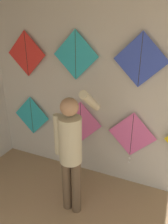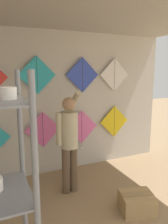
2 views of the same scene
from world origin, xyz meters
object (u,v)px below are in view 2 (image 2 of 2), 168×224
shopkeeper (69,137)px  kite_6 (82,75)px  kite_2 (82,128)px  kite_5 (37,75)px  kite_7 (114,75)px  cardboard_box (137,202)px  kite_1 (43,130)px  kite_3 (114,121)px

shopkeeper → kite_6: bearing=55.0°
kite_2 → kite_5: bearing=180.0°
kite_7 → cardboard_box: bearing=-110.6°
kite_1 → kite_2: 0.83m
kite_3 → kite_1: bearing=180.0°
shopkeeper → cardboard_box: (0.71, -0.92, -0.84)m
kite_6 → kite_2: bearing=-178.5°
kite_2 → kite_5: 1.42m
kite_1 → kite_7: kite_7 is taller
cardboard_box → kite_3: bearing=68.7°
kite_7 → kite_3: bearing=0.0°
cardboard_box → kite_6: bearing=93.6°
kite_1 → kite_5: bearing=180.0°
shopkeeper → cardboard_box: shopkeeper is taller
kite_7 → kite_1: bearing=180.0°
kite_3 → kite_7: size_ratio=1.00×
kite_2 → kite_1: bearing=180.0°
cardboard_box → kite_6: 2.51m
shopkeeper → kite_6: (0.60, 0.80, 0.98)m
kite_7 → kite_5: bearing=180.0°
shopkeeper → kite_3: 1.60m
kite_6 → kite_7: size_ratio=1.00×
cardboard_box → kite_2: (-0.12, 1.72, 0.73)m
cardboard_box → kite_5: bearing=120.6°
shopkeeper → kite_1: 0.84m
shopkeeper → kite_7: bearing=32.4°
kite_5 → kite_7: kite_5 is taller
kite_5 → kite_2: bearing=-0.0°
cardboard_box → kite_5: size_ratio=0.80×
kite_5 → kite_7: bearing=0.0°
shopkeeper → kite_5: (-0.31, 0.80, 0.99)m
cardboard_box → kite_5: 2.71m
kite_5 → kite_7: 1.67m
kite_3 → kite_5: kite_5 is taller
cardboard_box → kite_7: 2.59m
kite_3 → kite_2: bearing=-180.0°
cardboard_box → kite_7: kite_7 is taller
kite_2 → kite_7: kite_7 is taller
shopkeeper → kite_2: (0.58, 0.80, -0.12)m
shopkeeper → kite_2: 1.00m
kite_1 → kite_3: (1.62, 0.00, 0.01)m
kite_2 → kite_6: bearing=1.5°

